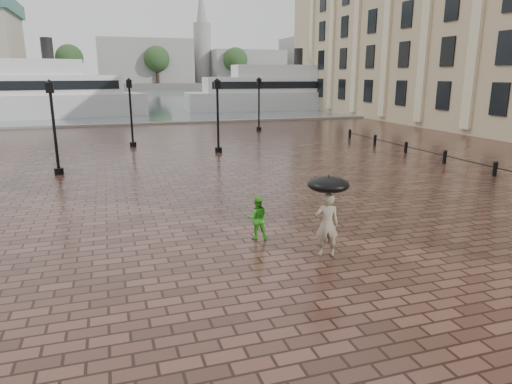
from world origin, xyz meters
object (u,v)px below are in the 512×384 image
child_pedestrian (257,218)px  ferry_far (277,92)px  adult_pedestrian (327,224)px  street_lamps (137,112)px  ferry_near (21,94)px

child_pedestrian → ferry_far: size_ratio=0.05×
adult_pedestrian → street_lamps: bearing=-65.7°
street_lamps → child_pedestrian: (2.04, -19.28, -1.68)m
ferry_far → adult_pedestrian: bearing=-106.1°
adult_pedestrian → child_pedestrian: size_ratio=1.34×
street_lamps → adult_pedestrian: bearing=-80.8°
street_lamps → child_pedestrian: bearing=-84.0°
street_lamps → child_pedestrian: size_ratio=16.53×
adult_pedestrian → ferry_near: size_ratio=0.06×
adult_pedestrian → ferry_far: 52.96m
child_pedestrian → ferry_far: bearing=-102.1°
adult_pedestrian → ferry_far: ferry_far is taller
ferry_far → child_pedestrian: bearing=-108.2°
street_lamps → ferry_far: 35.62m
street_lamps → ferry_far: ferry_far is taller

